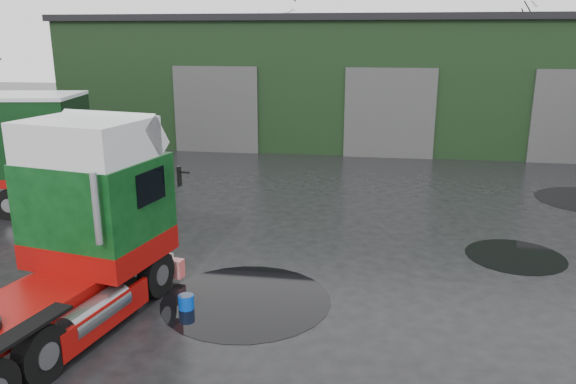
% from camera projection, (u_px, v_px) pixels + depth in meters
% --- Properties ---
extents(ground, '(100.00, 100.00, 0.00)m').
position_uv_depth(ground, '(304.00, 284.00, 12.57)').
color(ground, black).
extents(warehouse, '(32.40, 12.40, 6.30)m').
position_uv_depth(warehouse, '(389.00, 77.00, 30.43)').
color(warehouse, black).
rests_on(warehouse, ground).
extents(hero_tractor, '(3.77, 6.60, 3.86)m').
position_uv_depth(hero_tractor, '(33.00, 238.00, 9.86)').
color(hero_tractor, '#0B3A14').
rests_on(hero_tractor, ground).
extents(wash_bucket, '(0.32, 0.32, 0.30)m').
position_uv_depth(wash_bucket, '(186.00, 302.00, 11.37)').
color(wash_bucket, '#083DB8').
rests_on(wash_bucket, ground).
extents(tree_back_a, '(4.40, 4.40, 9.50)m').
position_uv_depth(tree_back_a, '(276.00, 44.00, 40.72)').
color(tree_back_a, black).
rests_on(tree_back_a, ground).
extents(tree_back_b, '(4.40, 4.40, 7.50)m').
position_uv_depth(tree_back_b, '(505.00, 60.00, 38.56)').
color(tree_back_b, black).
rests_on(tree_back_b, ground).
extents(puddle_0, '(3.57, 3.57, 0.01)m').
position_uv_depth(puddle_0, '(246.00, 300.00, 11.79)').
color(puddle_0, black).
rests_on(puddle_0, ground).
extents(puddle_1, '(2.44, 2.44, 0.01)m').
position_uv_depth(puddle_1, '(515.00, 256.00, 14.12)').
color(puddle_1, black).
rests_on(puddle_1, ground).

